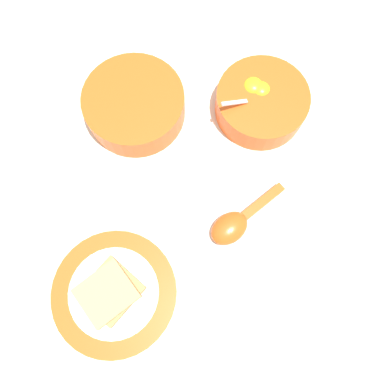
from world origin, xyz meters
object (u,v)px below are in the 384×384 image
object	(u,v)px
egg_bowl	(261,102)
congee_bowl	(135,105)
soup_spoon	(235,224)
toast_sandwich	(109,292)
toast_plate	(115,293)

from	to	relation	value
egg_bowl	congee_bowl	size ratio (longest dim) A/B	0.91
egg_bowl	soup_spoon	world-z (taller)	egg_bowl
toast_sandwich	congee_bowl	bearing A→B (deg)	61.97
toast_sandwich	toast_plate	bearing A→B (deg)	-38.05
toast_plate	soup_spoon	size ratio (longest dim) A/B	1.28
egg_bowl	toast_plate	distance (m)	0.42
egg_bowl	toast_sandwich	xyz separation A→B (m)	(-0.37, -0.21, 0.01)
toast_sandwich	soup_spoon	distance (m)	0.23
toast_sandwich	congee_bowl	size ratio (longest dim) A/B	0.58
toast_plate	toast_sandwich	world-z (taller)	toast_sandwich
toast_sandwich	egg_bowl	bearing A→B (deg)	29.04
soup_spoon	congee_bowl	bearing A→B (deg)	105.74
toast_plate	toast_sandwich	distance (m)	0.03
toast_plate	toast_sandwich	size ratio (longest dim) A/B	1.91
toast_plate	soup_spoon	distance (m)	0.23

